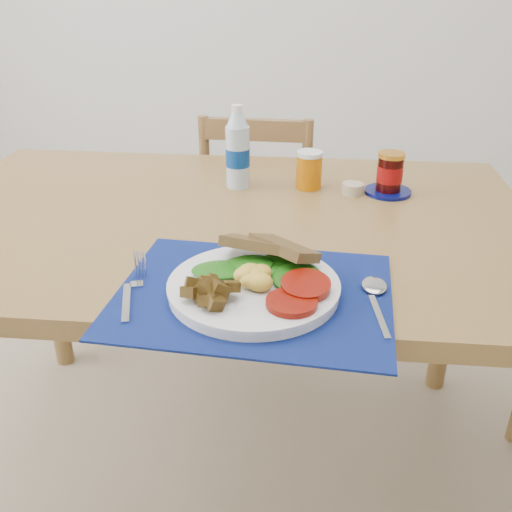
{
  "coord_description": "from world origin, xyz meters",
  "views": [
    {
      "loc": [
        0.19,
        -0.97,
        1.25
      ],
      "look_at": [
        0.11,
        -0.1,
        0.8
      ],
      "focal_mm": 40.0,
      "sensor_mm": 36.0,
      "label": 1
    }
  ],
  "objects_px": {
    "breakfast_plate": "(250,284)",
    "jam_on_saucer": "(390,176)",
    "juice_glass": "(309,171)",
    "chair_far": "(259,204)",
    "water_bottle": "(238,152)"
  },
  "relations": [
    {
      "from": "breakfast_plate",
      "to": "jam_on_saucer",
      "type": "distance_m",
      "value": 0.59
    },
    {
      "from": "juice_glass",
      "to": "jam_on_saucer",
      "type": "bearing_deg",
      "value": -5.97
    },
    {
      "from": "chair_far",
      "to": "water_bottle",
      "type": "bearing_deg",
      "value": 90.6
    },
    {
      "from": "breakfast_plate",
      "to": "jam_on_saucer",
      "type": "relative_size",
      "value": 2.53
    },
    {
      "from": "chair_far",
      "to": "juice_glass",
      "type": "distance_m",
      "value": 0.53
    },
    {
      "from": "chair_far",
      "to": "water_bottle",
      "type": "relative_size",
      "value": 4.99
    },
    {
      "from": "breakfast_plate",
      "to": "juice_glass",
      "type": "xyz_separation_m",
      "value": [
        0.09,
        0.54,
        0.02
      ]
    },
    {
      "from": "breakfast_plate",
      "to": "water_bottle",
      "type": "xyz_separation_m",
      "value": [
        -0.09,
        0.54,
        0.07
      ]
    },
    {
      "from": "chair_far",
      "to": "jam_on_saucer",
      "type": "relative_size",
      "value": 9.0
    },
    {
      "from": "water_bottle",
      "to": "jam_on_saucer",
      "type": "distance_m",
      "value": 0.38
    },
    {
      "from": "juice_glass",
      "to": "jam_on_saucer",
      "type": "height_order",
      "value": "jam_on_saucer"
    },
    {
      "from": "chair_far",
      "to": "breakfast_plate",
      "type": "relative_size",
      "value": 3.56
    },
    {
      "from": "breakfast_plate",
      "to": "jam_on_saucer",
      "type": "xyz_separation_m",
      "value": [
        0.28,
        0.52,
        0.02
      ]
    },
    {
      "from": "chair_far",
      "to": "breakfast_plate",
      "type": "bearing_deg",
      "value": 96.7
    },
    {
      "from": "chair_far",
      "to": "jam_on_saucer",
      "type": "height_order",
      "value": "chair_far"
    }
  ]
}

